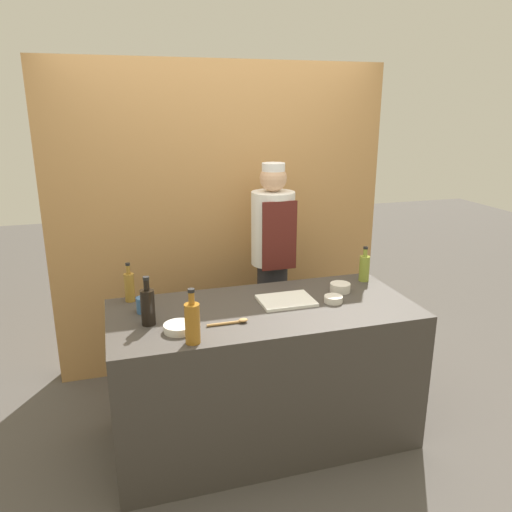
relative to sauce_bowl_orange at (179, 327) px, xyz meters
The scene contains 14 objects.
ground_plane 1.08m from the sauce_bowl_orange, 18.53° to the left, with size 14.00×14.00×0.00m, color #4C4742.
cabinet_wall 1.46m from the sauce_bowl_orange, 67.91° to the left, with size 2.63×0.18×2.40m.
counter 0.74m from the sauce_bowl_orange, 18.53° to the left, with size 1.85×0.84×0.90m.
sauce_bowl_orange is the anchor object (origin of this frame).
sauce_bowl_purple 0.99m from the sauce_bowl_orange, ahead, with size 0.12×0.12×0.04m.
sauce_bowl_white 1.14m from the sauce_bowl_orange, 15.22° to the left, with size 0.13×0.13×0.06m.
cutting_board 0.74m from the sauce_bowl_orange, 18.06° to the left, with size 0.33×0.26×0.02m.
bottle_soy 0.22m from the sauce_bowl_orange, 137.37° to the left, with size 0.08×0.08×0.28m.
bottle_vinegar 0.58m from the sauce_bowl_orange, 113.65° to the left, with size 0.06×0.06×0.25m.
bottle_oil 1.43m from the sauce_bowl_orange, 18.35° to the left, with size 0.07×0.07×0.25m.
bottle_amber 0.19m from the sauce_bowl_orange, 72.58° to the right, with size 0.08×0.08×0.30m.
cup_blue 0.36m from the sauce_bowl_orange, 117.00° to the left, with size 0.09×0.09×0.09m.
wooden_spoon 0.30m from the sauce_bowl_orange, ahead, with size 0.24×0.04×0.02m.
chef_center 1.22m from the sauce_bowl_orange, 47.08° to the left, with size 0.32×0.32×1.68m.
Camera 1 is at (-0.85, -2.67, 2.07)m, focal length 35.00 mm.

